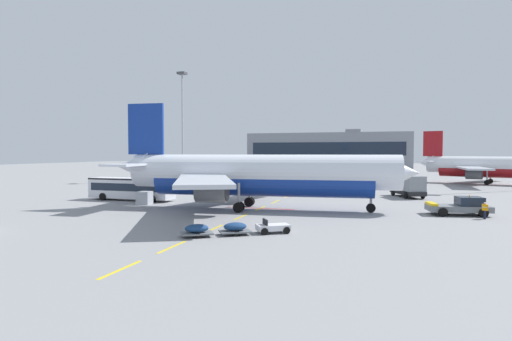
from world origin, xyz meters
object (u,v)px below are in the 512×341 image
object	(u,v)px
airliner_foreground	(257,175)
airliner_mid_left	(496,167)
baggage_train	(236,228)
pushback_tug	(461,206)
ground_crew_worker	(485,209)
apron_shuttle_bus	(132,187)
ground_power_truck	(408,186)
uld_cargo_container	(145,198)
apron_light_mast_near	(182,113)

from	to	relation	value
airliner_foreground	airliner_mid_left	distance (m)	60.65
baggage_train	airliner_foreground	bearing A→B (deg)	100.75
pushback_tug	ground_crew_worker	xyz separation A→B (m)	(1.81, -2.18, 0.03)
baggage_train	apron_shuttle_bus	bearing A→B (deg)	139.27
airliner_foreground	ground_power_truck	world-z (taller)	airliner_foreground
airliner_mid_left	uld_cargo_container	distance (m)	69.84
airliner_mid_left	airliner_foreground	bearing A→B (deg)	-124.94
airliner_foreground	pushback_tug	distance (m)	21.63
baggage_train	airliner_mid_left	bearing A→B (deg)	63.65
pushback_tug	airliner_mid_left	xyz separation A→B (m)	(13.41, 47.69, 2.66)
airliner_foreground	baggage_train	xyz separation A→B (m)	(2.80, -14.75, -3.42)
pushback_tug	apron_shuttle_bus	bearing A→B (deg)	177.48
baggage_train	ground_power_truck	bearing A→B (deg)	67.25
airliner_foreground	baggage_train	size ratio (longest dim) A/B	4.33
baggage_train	uld_cargo_container	xyz separation A→B (m)	(-17.49, 15.21, 0.28)
pushback_tug	apron_shuttle_bus	size ratio (longest dim) A/B	0.53
ground_crew_worker	apron_light_mast_near	bearing A→B (deg)	142.30
uld_cargo_container	apron_light_mast_near	xyz separation A→B (m)	(-15.19, 40.36, 14.31)
apron_light_mast_near	pushback_tug	bearing A→B (deg)	-37.15
ground_crew_worker	pushback_tug	bearing A→B (deg)	129.71
airliner_foreground	baggage_train	world-z (taller)	airliner_foreground
apron_shuttle_bus	apron_light_mast_near	bearing A→B (deg)	106.76
pushback_tug	airliner_mid_left	world-z (taller)	airliner_mid_left
pushback_tug	ground_crew_worker	distance (m)	2.84
airliner_foreground	uld_cargo_container	distance (m)	15.03
uld_cargo_container	apron_shuttle_bus	bearing A→B (deg)	140.51
baggage_train	uld_cargo_container	world-z (taller)	uld_cargo_container
airliner_mid_left	apron_light_mast_near	size ratio (longest dim) A/B	1.27
airliner_mid_left	uld_cargo_container	bearing A→B (deg)	-135.10
pushback_tug	uld_cargo_container	bearing A→B (deg)	-177.51
airliner_foreground	apron_light_mast_near	distance (m)	51.81
apron_shuttle_bus	baggage_train	world-z (taller)	apron_shuttle_bus
pushback_tug	ground_power_truck	xyz separation A→B (m)	(-4.41, 16.87, 0.74)
ground_crew_worker	apron_shuttle_bus	bearing A→B (deg)	174.62
pushback_tug	ground_crew_worker	world-z (taller)	pushback_tug
airliner_mid_left	ground_crew_worker	xyz separation A→B (m)	(-11.60, -49.87, -2.63)
apron_shuttle_bus	ground_power_truck	size ratio (longest dim) A/B	1.64
ground_power_truck	pushback_tug	bearing A→B (deg)	-75.36
uld_cargo_container	airliner_mid_left	bearing A→B (deg)	44.90
pushback_tug	ground_power_truck	bearing A→B (deg)	104.64
pushback_tug	apron_light_mast_near	world-z (taller)	apron_light_mast_near
airliner_foreground	ground_crew_worker	world-z (taller)	airliner_foreground
airliner_foreground	apron_light_mast_near	size ratio (longest dim) A/B	1.44
apron_shuttle_bus	ground_power_truck	bearing A→B (deg)	22.97
airliner_mid_left	apron_shuttle_bus	distance (m)	70.51
ground_power_truck	apron_light_mast_near	bearing A→B (deg)	154.90
airliner_foreground	apron_shuttle_bus	bearing A→B (deg)	168.56
apron_shuttle_bus	apron_light_mast_near	size ratio (longest dim) A/B	0.50
ground_power_truck	airliner_foreground	bearing A→B (deg)	-131.83
airliner_foreground	pushback_tug	size ratio (longest dim) A/B	5.45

